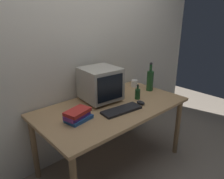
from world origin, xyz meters
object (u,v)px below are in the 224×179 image
object	(u,v)px
bottle_tall	(150,80)
book_stack	(78,115)
bottle_short	(138,94)
keyboard	(122,110)
mug	(134,83)
computer_mouse	(141,103)
crt_monitor	(100,84)

from	to	relation	value
bottle_tall	book_stack	xyz separation A→B (m)	(-1.11, -0.06, -0.08)
bottle_tall	bottle_short	size ratio (longest dim) A/B	2.06
bottle_short	book_stack	xyz separation A→B (m)	(-0.78, 0.03, -0.01)
keyboard	bottle_tall	distance (m)	0.72
mug	computer_mouse	bearing A→B (deg)	-131.12
keyboard	mug	size ratio (longest dim) A/B	3.50
computer_mouse	book_stack	bearing A→B (deg)	168.01
keyboard	computer_mouse	bearing A→B (deg)	2.61
crt_monitor	mug	xyz separation A→B (m)	(0.63, 0.06, -0.15)
keyboard	bottle_short	world-z (taller)	bottle_short
bottle_short	book_stack	size ratio (longest dim) A/B	0.65
computer_mouse	mug	xyz separation A→B (m)	(0.37, 0.43, 0.03)
crt_monitor	keyboard	world-z (taller)	crt_monitor
keyboard	crt_monitor	bearing A→B (deg)	94.15
keyboard	bottle_short	xyz separation A→B (m)	(0.35, 0.11, 0.05)
crt_monitor	computer_mouse	distance (m)	0.48
bottle_short	book_stack	bearing A→B (deg)	178.10
crt_monitor	computer_mouse	xyz separation A→B (m)	(0.26, -0.37, -0.17)
crt_monitor	bottle_tall	distance (m)	0.69
crt_monitor	bottle_short	xyz separation A→B (m)	(0.34, -0.25, -0.13)
computer_mouse	bottle_tall	bearing A→B (deg)	26.95
computer_mouse	mug	size ratio (longest dim) A/B	0.83
bottle_short	book_stack	distance (m)	0.78
book_stack	computer_mouse	bearing A→B (deg)	-12.09
book_stack	mug	distance (m)	1.10
keyboard	computer_mouse	size ratio (longest dim) A/B	4.20
book_stack	bottle_short	bearing A→B (deg)	-1.90
keyboard	computer_mouse	world-z (taller)	computer_mouse
crt_monitor	bottle_tall	bearing A→B (deg)	-13.58
crt_monitor	mug	bearing A→B (deg)	5.20
book_stack	mug	size ratio (longest dim) A/B	2.24
crt_monitor	mug	distance (m)	0.65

